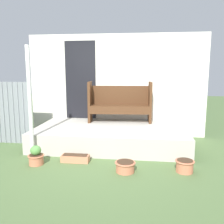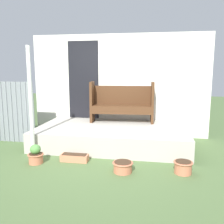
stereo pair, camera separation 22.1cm
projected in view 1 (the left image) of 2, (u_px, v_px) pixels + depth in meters
The scene contains 9 objects.
ground_plane at pixel (98, 159), 4.86m from camera, with size 24.00×24.00×0.00m, color #516B3D.
porch_slab at pixel (111, 136), 5.71m from camera, with size 3.36×1.83×0.43m.
house_wall at pixel (114, 85), 6.45m from camera, with size 4.56×0.08×2.60m.
support_post at pixel (30, 103), 4.73m from camera, with size 0.07×0.07×2.16m.
bench at pixel (120, 102), 6.15m from camera, with size 1.56×0.51×0.99m.
flower_pot_left at pixel (36, 156), 4.54m from camera, with size 0.30×0.30×0.36m.
flower_pot_middle at pixel (125, 166), 4.23m from camera, with size 0.36×0.36×0.18m.
flower_pot_right at pixel (185, 165), 4.22m from camera, with size 0.33×0.33×0.21m.
planter_box_rect at pixel (75, 158), 4.69m from camera, with size 0.52×0.19×0.14m.
Camera 1 is at (0.87, -4.56, 1.73)m, focal length 40.00 mm.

